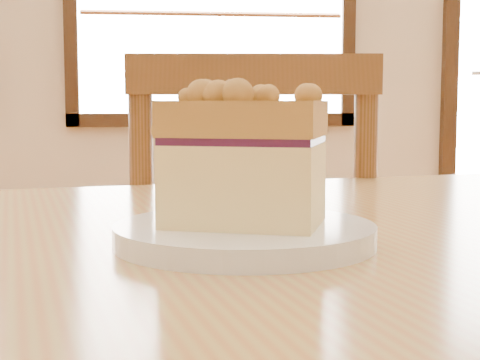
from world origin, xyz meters
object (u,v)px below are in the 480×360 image
Objects in this scene: cafe_chair_main at (251,319)px; cake_slice at (243,155)px; cafe_table_main at (192,344)px; plate at (244,235)px.

cafe_chair_main is 0.77m from cake_slice.
plate is at bearing -68.09° from cafe_table_main.
plate is (-0.10, -0.69, 0.28)m from cafe_chair_main.
cafe_chair_main is (0.14, 0.63, -0.17)m from cafe_table_main.
cafe_table_main is 8.50× the size of cake_slice.
cafe_chair_main is at bearing 81.76° from plate.
cake_slice is (-0.10, -0.69, 0.34)m from cafe_chair_main.
cafe_chair_main is at bearing 101.93° from cake_slice.
cafe_table_main is 0.19m from cake_slice.
cafe_table_main is 0.13m from plate.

